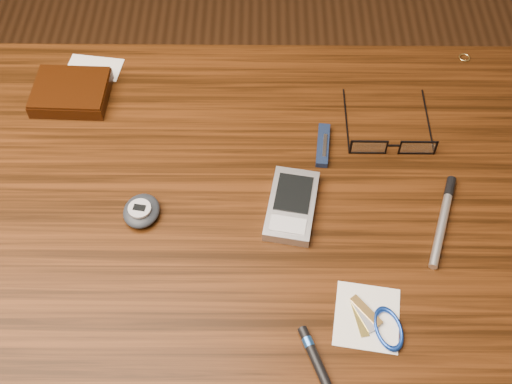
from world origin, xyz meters
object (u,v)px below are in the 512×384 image
(wallet_and_card, at_px, (71,92))
(pocket_knife, at_px, (323,145))
(pedometer, at_px, (141,211))
(pda_phone, at_px, (292,205))
(notepad_keys, at_px, (378,323))
(silver_pen, at_px, (444,214))
(desk, at_px, (225,251))
(eyeglasses, at_px, (392,144))

(wallet_and_card, relative_size, pocket_knife, 1.88)
(pedometer, height_order, pocket_knife, pedometer)
(pda_phone, distance_m, notepad_keys, 0.20)
(wallet_and_card, bearing_deg, silver_pen, -21.95)
(desk, bearing_deg, pda_phone, 5.71)
(eyeglasses, height_order, pedometer, eyeglasses)
(silver_pen, bearing_deg, desk, 179.72)
(desk, bearing_deg, eyeglasses, 25.47)
(desk, height_order, pedometer, pedometer)
(notepad_keys, distance_m, silver_pen, 0.20)
(eyeglasses, xyz_separation_m, pda_phone, (-0.15, -0.11, -0.00))
(wallet_and_card, xyz_separation_m, notepad_keys, (0.45, -0.39, -0.01))
(eyeglasses, bearing_deg, wallet_and_card, 168.17)
(desk, distance_m, pda_phone, 0.15)
(desk, relative_size, pda_phone, 7.79)
(silver_pen, bearing_deg, pocket_knife, 142.71)
(desk, bearing_deg, wallet_and_card, 138.08)
(pedometer, bearing_deg, silver_pen, 0.19)
(eyeglasses, bearing_deg, silver_pen, -63.75)
(pda_phone, height_order, pedometer, pedometer)
(pocket_knife, bearing_deg, notepad_keys, -79.33)
(pda_phone, relative_size, pocket_knife, 1.59)
(pocket_knife, bearing_deg, desk, -140.28)
(notepad_keys, bearing_deg, silver_pen, 56.31)
(wallet_and_card, bearing_deg, notepad_keys, -40.75)
(eyeglasses, distance_m, pda_phone, 0.19)
(desk, distance_m, wallet_and_card, 0.35)
(notepad_keys, xyz_separation_m, silver_pen, (0.11, 0.16, 0.00))
(pda_phone, height_order, notepad_keys, pda_phone)
(pda_phone, bearing_deg, silver_pen, -3.02)
(pda_phone, xyz_separation_m, silver_pen, (0.21, -0.01, -0.00))
(pedometer, bearing_deg, pocket_knife, 25.74)
(pda_phone, bearing_deg, eyeglasses, 35.58)
(pda_phone, bearing_deg, pedometer, -176.56)
(silver_pen, bearing_deg, pda_phone, 176.98)
(pocket_knife, height_order, silver_pen, silver_pen)
(desk, xyz_separation_m, pda_phone, (0.10, 0.01, 0.11))
(pda_phone, relative_size, pedometer, 1.96)
(eyeglasses, distance_m, pocket_knife, 0.10)
(wallet_and_card, height_order, silver_pen, wallet_and_card)
(wallet_and_card, height_order, pocket_knife, wallet_and_card)
(wallet_and_card, relative_size, notepad_keys, 1.50)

